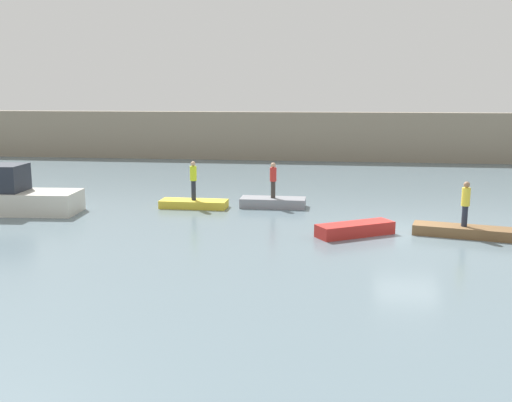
# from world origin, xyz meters

# --- Properties ---
(ground_plane) EXTENTS (120.00, 120.00, 0.00)m
(ground_plane) POSITION_xyz_m (0.00, 0.00, 0.00)
(ground_plane) COLOR slate
(embankment_wall) EXTENTS (80.00, 1.20, 3.89)m
(embankment_wall) POSITION_xyz_m (0.00, 24.44, 1.95)
(embankment_wall) COLOR gray
(embankment_wall) RESTS_ON ground_plane
(motorboat) EXTENTS (5.85, 2.51, 2.23)m
(motorboat) POSITION_xyz_m (-17.66, 1.68, 0.82)
(motorboat) COLOR beige
(motorboat) RESTS_ON ground_plane
(rowboat_yellow) EXTENTS (3.22, 1.17, 0.37)m
(rowboat_yellow) POSITION_xyz_m (-9.64, 3.95, 0.19)
(rowboat_yellow) COLOR gold
(rowboat_yellow) RESTS_ON ground_plane
(rowboat_grey) EXTENTS (3.13, 1.21, 0.46)m
(rowboat_grey) POSITION_xyz_m (-5.87, 4.57, 0.23)
(rowboat_grey) COLOR gray
(rowboat_grey) RESTS_ON ground_plane
(rowboat_red) EXTENTS (3.15, 2.43, 0.50)m
(rowboat_red) POSITION_xyz_m (-2.13, -0.63, 0.25)
(rowboat_red) COLOR red
(rowboat_red) RESTS_ON ground_plane
(rowboat_brown) EXTENTS (3.90, 1.85, 0.40)m
(rowboat_brown) POSITION_xyz_m (2.01, -0.23, 0.20)
(rowboat_brown) COLOR brown
(rowboat_brown) RESTS_ON ground_plane
(person_yellow_shirt) EXTENTS (0.32, 0.32, 1.74)m
(person_yellow_shirt) POSITION_xyz_m (2.01, -0.23, 1.37)
(person_yellow_shirt) COLOR #232838
(person_yellow_shirt) RESTS_ON rowboat_brown
(person_red_shirt) EXTENTS (0.32, 0.32, 1.71)m
(person_red_shirt) POSITION_xyz_m (-5.87, 4.57, 1.41)
(person_red_shirt) COLOR #38332D
(person_red_shirt) RESTS_ON rowboat_grey
(person_hiviz_shirt) EXTENTS (0.32, 0.32, 1.87)m
(person_hiviz_shirt) POSITION_xyz_m (-9.64, 3.95, 1.42)
(person_hiviz_shirt) COLOR #232838
(person_hiviz_shirt) RESTS_ON rowboat_yellow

